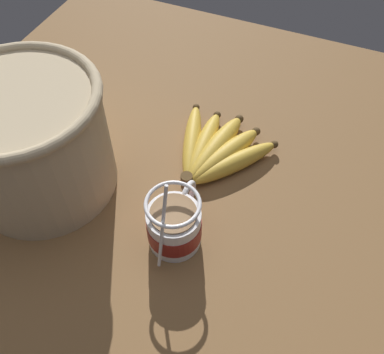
{
  "coord_description": "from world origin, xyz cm",
  "views": [
    {
      "loc": [
        -38.85,
        -16.63,
        62.43
      ],
      "look_at": [
        0.61,
        -0.04,
        8.0
      ],
      "focal_mm": 40.0,
      "sensor_mm": 36.0,
      "label": 1
    }
  ],
  "objects": [
    {
      "name": "woven_basket",
      "position": [
        -6.6,
        24.06,
        13.94
      ],
      "size": [
        25.17,
        25.17,
        19.89
      ],
      "color": "tan",
      "rests_on": "table"
    },
    {
      "name": "table",
      "position": [
        0.0,
        0.0,
        1.78
      ],
      "size": [
        107.79,
        107.79,
        3.57
      ],
      "color": "brown",
      "rests_on": "ground"
    },
    {
      "name": "banana_bunch",
      "position": [
        9.8,
        -0.64,
        5.26
      ],
      "size": [
        20.01,
        19.61,
        4.09
      ],
      "color": "#4C381E",
      "rests_on": "table"
    },
    {
      "name": "coffee_mug",
      "position": [
        -8.6,
        -1.07,
        7.62
      ],
      "size": [
        13.68,
        8.33,
        15.93
      ],
      "color": "silver",
      "rests_on": "table"
    }
  ]
}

